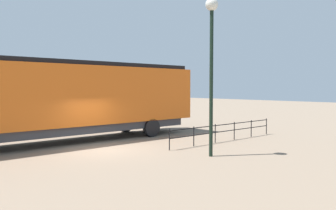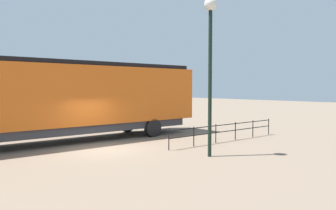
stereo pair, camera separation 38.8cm
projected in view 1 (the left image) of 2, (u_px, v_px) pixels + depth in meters
name	position (u px, v px, depth m)	size (l,w,h in m)	color
ground_plane	(105.00, 150.00, 16.26)	(120.00, 120.00, 0.00)	#84705B
locomotive	(62.00, 98.00, 18.11)	(3.17, 17.73, 4.44)	orange
lamp_post	(212.00, 44.00, 14.41)	(0.55, 0.55, 6.85)	black
platform_fence	(225.00, 129.00, 18.76)	(0.05, 8.39, 1.02)	black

